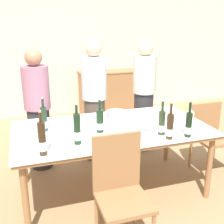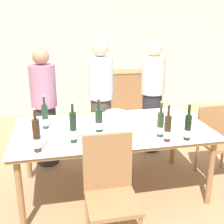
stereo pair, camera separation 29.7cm
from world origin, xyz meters
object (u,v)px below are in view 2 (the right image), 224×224
(person_guest_left, at_px, (101,101))
(wine_glass_1, at_px, (38,129))
(wine_bottle_4, at_px, (37,137))
(wine_bottle_3, at_px, (160,125))
(wine_bottle_2, at_px, (99,121))
(wine_glass_4, at_px, (194,117))
(chair_right_end, at_px, (217,137))
(person_host, at_px, (45,109))
(wine_bottle_6, at_px, (188,128))
(chair_near_front, at_px, (110,186))
(wine_bottle_1, at_px, (45,117))
(wine_glass_0, at_px, (170,112))
(person_guest_right, at_px, (152,98))
(wine_bottle_5, at_px, (73,128))
(wine_glass_2, at_px, (179,117))
(wine_glass_3, at_px, (147,126))
(sideboard_cabinet, at_px, (123,92))
(wine_bottle_0, at_px, (168,129))
(dining_table, at_px, (112,133))
(ice_bucket, at_px, (116,121))

(person_guest_left, bearing_deg, wine_glass_1, -128.71)
(wine_bottle_4, bearing_deg, wine_bottle_3, 4.60)
(wine_bottle_2, bearing_deg, wine_glass_4, -3.09)
(chair_right_end, height_order, person_host, person_host)
(wine_bottle_6, relative_size, chair_near_front, 0.36)
(wine_bottle_1, height_order, chair_near_front, wine_bottle_1)
(wine_bottle_3, xyz_separation_m, chair_near_front, (-0.60, -0.46, -0.32))
(wine_bottle_2, xyz_separation_m, wine_glass_0, (0.84, 0.13, -0.00))
(wine_bottle_2, xyz_separation_m, person_guest_right, (0.94, 1.00, -0.07))
(wine_bottle_5, height_order, wine_glass_2, wine_bottle_5)
(wine_glass_1, bearing_deg, chair_near_front, -48.22)
(wine_bottle_2, relative_size, wine_glass_1, 2.31)
(wine_glass_1, bearing_deg, wine_glass_3, -5.96)
(wine_glass_4, height_order, chair_right_end, wine_glass_4)
(wine_glass_0, bearing_deg, wine_bottle_6, -94.58)
(wine_bottle_3, relative_size, chair_right_end, 0.42)
(sideboard_cabinet, bearing_deg, chair_near_front, -105.74)
(wine_bottle_0, height_order, wine_bottle_4, wine_bottle_4)
(wine_glass_1, relative_size, chair_right_end, 0.17)
(wine_bottle_4, height_order, wine_glass_0, wine_bottle_4)
(wine_bottle_1, distance_m, wine_glass_3, 1.08)
(wine_bottle_3, xyz_separation_m, wine_bottle_5, (-0.85, 0.04, 0.02))
(wine_bottle_3, bearing_deg, wine_bottle_1, 157.34)
(wine_glass_1, height_order, wine_glass_2, wine_glass_1)
(wine_bottle_2, bearing_deg, wine_bottle_4, -149.84)
(wine_bottle_6, relative_size, wine_glass_4, 2.32)
(person_guest_left, bearing_deg, wine_glass_4, -48.65)
(dining_table, xyz_separation_m, person_guest_right, (0.79, 0.93, 0.10))
(wine_glass_0, relative_size, wine_glass_3, 1.13)
(ice_bucket, distance_m, person_host, 1.18)
(dining_table, distance_m, chair_right_end, 1.35)
(person_guest_left, height_order, person_guest_right, person_guest_left)
(wine_glass_3, bearing_deg, person_guest_right, 67.78)
(wine_bottle_4, distance_m, wine_glass_1, 0.29)
(wine_bottle_6, bearing_deg, wine_glass_2, 77.37)
(sideboard_cabinet, height_order, wine_glass_0, wine_glass_0)
(wine_bottle_4, height_order, wine_glass_3, wine_bottle_4)
(wine_bottle_0, distance_m, wine_bottle_6, 0.20)
(ice_bucket, relative_size, chair_near_front, 0.22)
(wine_bottle_3, distance_m, person_host, 1.62)
(wine_bottle_0, xyz_separation_m, wine_bottle_5, (-0.88, 0.16, 0.02))
(wine_bottle_1, xyz_separation_m, person_guest_left, (0.72, 0.71, -0.07))
(wine_bottle_6, height_order, person_guest_left, person_guest_left)
(wine_glass_1, xyz_separation_m, chair_near_front, (0.58, -0.65, -0.31))
(wine_bottle_2, relative_size, wine_bottle_5, 0.86)
(wine_glass_2, relative_size, chair_right_end, 0.16)
(person_guest_left, bearing_deg, wine_bottle_6, -64.65)
(wine_glass_1, bearing_deg, sideboard_cabinet, 61.47)
(wine_bottle_0, distance_m, person_host, 1.73)
(sideboard_cabinet, xyz_separation_m, wine_bottle_3, (-0.40, -3.11, 0.45))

